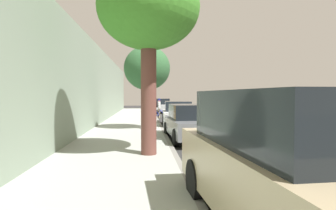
# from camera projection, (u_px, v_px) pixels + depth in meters

# --- Properties ---
(ground) EXTENTS (72.24, 72.24, 0.00)m
(ground) POSITION_uv_depth(u_px,v_px,m) (191.00, 129.00, 16.21)
(ground) COLOR #2D2D2D
(sidewalk) EXTENTS (3.62, 45.15, 0.13)m
(sidewalk) POSITION_uv_depth(u_px,v_px,m) (127.00, 129.00, 15.93)
(sidewalk) COLOR #A0A49C
(sidewalk) RESTS_ON ground
(curb_edge) EXTENTS (0.16, 45.15, 0.13)m
(curb_edge) POSITION_uv_depth(u_px,v_px,m) (162.00, 129.00, 16.08)
(curb_edge) COLOR gray
(curb_edge) RESTS_ON ground
(lane_stripe_centre) EXTENTS (0.14, 44.20, 0.01)m
(lane_stripe_centre) POSITION_uv_depth(u_px,v_px,m) (236.00, 128.00, 16.89)
(lane_stripe_centre) COLOR white
(lane_stripe_centre) RESTS_ON ground
(lane_stripe_bike_edge) EXTENTS (0.12, 45.15, 0.01)m
(lane_stripe_bike_edge) POSITION_uv_depth(u_px,v_px,m) (188.00, 129.00, 16.20)
(lane_stripe_bike_edge) COLOR white
(lane_stripe_bike_edge) RESTS_ON ground
(building_facade) EXTENTS (0.50, 45.15, 4.87)m
(building_facade) POSITION_uv_depth(u_px,v_px,m) (88.00, 85.00, 15.68)
(building_facade) COLOR gray
(building_facade) RESTS_ON ground
(parked_sedan_silver_nearest) EXTENTS (1.97, 4.47, 1.52)m
(parked_sedan_silver_nearest) POSITION_uv_depth(u_px,v_px,m) (162.00, 106.00, 31.42)
(parked_sedan_silver_nearest) COLOR #B7BABF
(parked_sedan_silver_nearest) RESTS_ON ground
(parked_sedan_white_second) EXTENTS (1.99, 4.47, 1.52)m
(parked_sedan_white_second) POSITION_uv_depth(u_px,v_px,m) (178.00, 114.00, 18.19)
(parked_sedan_white_second) COLOR white
(parked_sedan_white_second) RESTS_ON ground
(parked_sedan_grey_mid) EXTENTS (2.01, 4.48, 1.52)m
(parked_sedan_grey_mid) POSITION_uv_depth(u_px,v_px,m) (190.00, 123.00, 12.27)
(parked_sedan_grey_mid) COLOR slate
(parked_sedan_grey_mid) RESTS_ON ground
(parked_suv_tan_far) EXTENTS (2.21, 4.82, 1.99)m
(parked_suv_tan_far) POSITION_uv_depth(u_px,v_px,m) (285.00, 162.00, 3.93)
(parked_suv_tan_far) COLOR tan
(parked_suv_tan_far) RESTS_ON ground
(bicycle_at_curb) EXTENTS (1.65, 0.63, 0.73)m
(bicycle_at_curb) POSITION_uv_depth(u_px,v_px,m) (162.00, 114.00, 23.99)
(bicycle_at_curb) COLOR black
(bicycle_at_curb) RESTS_ON ground
(cyclist_with_backpack) EXTENTS (0.43, 0.62, 1.63)m
(cyclist_with_backpack) POSITION_uv_depth(u_px,v_px,m) (159.00, 106.00, 24.40)
(cyclist_with_backpack) COLOR #C6B284
(cyclist_with_backpack) RESTS_ON ground
(street_tree_near_cyclist) EXTENTS (2.44, 2.44, 4.37)m
(street_tree_near_cyclist) POSITION_uv_depth(u_px,v_px,m) (147.00, 70.00, 15.40)
(street_tree_near_cyclist) COLOR brown
(street_tree_near_cyclist) RESTS_ON sidewalk
(street_tree_mid_block) EXTENTS (3.06, 3.06, 5.66)m
(street_tree_mid_block) POSITION_uv_depth(u_px,v_px,m) (148.00, 10.00, 8.67)
(street_tree_mid_block) COLOR brown
(street_tree_mid_block) RESTS_ON sidewalk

